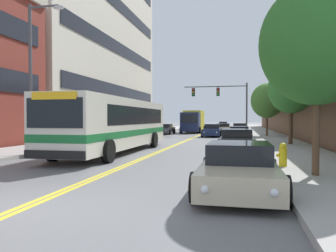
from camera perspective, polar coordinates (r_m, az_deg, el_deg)
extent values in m
plane|color=slate|center=(43.25, 6.45, -1.19)|extent=(240.00, 240.00, 0.00)
cube|color=#9E9B96|center=(44.60, -2.93, -1.00)|extent=(3.61, 106.00, 0.18)
cube|color=#9E9B96|center=(43.12, 16.15, -1.13)|extent=(3.61, 106.00, 0.18)
cube|color=yellow|center=(43.26, 6.32, -1.19)|extent=(0.14, 106.00, 0.01)
cube|color=yellow|center=(43.24, 6.58, -1.19)|extent=(0.14, 106.00, 0.01)
cube|color=beige|center=(43.73, -16.13, 18.83)|extent=(12.00, 28.83, 30.17)
cube|color=black|center=(39.30, -8.23, 5.89)|extent=(0.08, 26.52, 1.40)
cube|color=black|center=(40.02, -8.25, 13.08)|extent=(0.08, 26.52, 1.40)
cube|color=black|center=(41.34, -8.27, 19.92)|extent=(0.08, 26.52, 1.40)
cube|color=brown|center=(43.93, 24.10, 3.46)|extent=(8.00, 68.00, 7.24)
cube|color=#1E4C28|center=(43.22, 18.17, 2.59)|extent=(1.10, 61.20, 0.24)
cube|color=black|center=(43.34, 18.85, 4.68)|extent=(0.08, 61.20, 1.40)
cube|color=silver|center=(18.33, -9.10, 0.51)|extent=(2.54, 12.24, 2.55)
cube|color=#196B33|center=(18.34, -9.10, -1.09)|extent=(2.56, 12.26, 0.32)
cube|color=black|center=(18.90, -8.43, 1.77)|extent=(2.57, 9.55, 0.92)
cube|color=black|center=(12.81, -19.21, 2.17)|extent=(2.28, 0.04, 1.12)
cube|color=yellow|center=(12.83, -19.26, 5.02)|extent=(1.83, 0.06, 0.28)
cube|color=black|center=(12.87, -19.21, -4.77)|extent=(2.49, 0.08, 0.32)
cylinder|color=black|center=(15.24, -19.43, -3.95)|extent=(0.30, 1.00, 1.00)
cylinder|color=black|center=(14.05, -10.37, -4.33)|extent=(0.30, 1.00, 1.00)
cylinder|color=black|center=(21.98, -9.04, -2.30)|extent=(0.30, 1.00, 1.00)
cylinder|color=black|center=(21.17, -2.47, -2.42)|extent=(0.30, 1.00, 1.00)
cube|color=#232328|center=(33.21, -3.12, -1.12)|extent=(1.73, 4.12, 0.59)
cube|color=black|center=(33.35, -3.04, -0.23)|extent=(1.49, 1.81, 0.43)
cylinder|color=black|center=(32.24, -5.24, -1.44)|extent=(0.22, 0.67, 0.67)
cylinder|color=black|center=(31.75, -2.18, -1.48)|extent=(0.22, 0.67, 0.67)
cylinder|color=black|center=(34.68, -3.97, -1.25)|extent=(0.22, 0.67, 0.67)
cylinder|color=black|center=(34.23, -1.11, -1.28)|extent=(0.22, 0.67, 0.67)
sphere|color=silver|center=(31.38, -5.20, -1.21)|extent=(0.16, 0.16, 0.16)
sphere|color=silver|center=(31.04, -3.06, -1.23)|extent=(0.16, 0.16, 0.16)
cube|color=red|center=(35.36, -3.20, -0.92)|extent=(0.18, 0.04, 0.10)
cube|color=red|center=(35.05, -1.23, -0.94)|extent=(0.18, 0.04, 0.10)
cube|color=#38383D|center=(39.16, -0.55, -0.71)|extent=(1.70, 4.11, 0.65)
cube|color=black|center=(39.30, -0.49, 0.07)|extent=(1.46, 1.81, 0.41)
cylinder|color=black|center=(38.14, -2.25, -1.03)|extent=(0.22, 0.65, 0.65)
cylinder|color=black|center=(37.73, 0.31, -1.06)|extent=(0.22, 0.65, 0.65)
cylinder|color=black|center=(40.60, -1.35, -0.89)|extent=(0.22, 0.65, 0.65)
cylinder|color=black|center=(40.23, 1.07, -0.91)|extent=(0.22, 0.65, 0.65)
sphere|color=silver|center=(37.28, -2.15, -0.76)|extent=(0.16, 0.16, 0.16)
sphere|color=silver|center=(37.00, -0.36, -0.78)|extent=(0.16, 0.16, 0.16)
cube|color=red|center=(41.31, -0.74, -0.56)|extent=(0.18, 0.04, 0.10)
cube|color=red|center=(41.05, 0.93, -0.57)|extent=(0.18, 0.04, 0.10)
cube|color=beige|center=(8.67, 12.26, -8.02)|extent=(1.83, 4.50, 0.57)
cube|color=black|center=(8.78, 12.27, -4.43)|extent=(1.57, 1.98, 0.49)
cylinder|color=black|center=(7.38, 4.82, -10.63)|extent=(0.22, 0.70, 0.70)
cylinder|color=black|center=(7.38, 19.65, -10.70)|extent=(0.22, 0.70, 0.70)
cylinder|color=black|center=(10.11, 6.91, -7.39)|extent=(0.22, 0.70, 0.70)
cylinder|color=black|center=(10.11, 17.63, -7.44)|extent=(0.22, 0.70, 0.70)
sphere|color=silver|center=(6.47, 6.44, -10.95)|extent=(0.16, 0.16, 0.16)
sphere|color=silver|center=(6.46, 18.01, -11.01)|extent=(0.16, 0.16, 0.16)
cube|color=red|center=(10.92, 8.80, -5.93)|extent=(0.18, 0.04, 0.10)
cube|color=red|center=(10.92, 15.75, -5.96)|extent=(0.18, 0.04, 0.10)
cube|color=#475675|center=(27.62, 12.29, -1.63)|extent=(1.72, 4.76, 0.57)
cube|color=black|center=(27.79, 12.29, -0.54)|extent=(1.48, 2.09, 0.47)
cylinder|color=black|center=(26.17, 10.35, -2.08)|extent=(0.22, 0.69, 0.69)
cylinder|color=black|center=(26.17, 14.22, -2.10)|extent=(0.22, 0.69, 0.69)
cylinder|color=black|center=(29.11, 10.55, -1.74)|extent=(0.22, 0.69, 0.69)
cylinder|color=black|center=(29.11, 14.03, -1.76)|extent=(0.22, 0.69, 0.69)
sphere|color=silver|center=(25.23, 10.91, -1.84)|extent=(0.16, 0.16, 0.16)
sphere|color=silver|center=(25.23, 13.65, -1.85)|extent=(0.16, 0.16, 0.16)
cube|color=red|center=(30.01, 11.11, -1.34)|extent=(0.18, 0.04, 0.10)
cube|color=red|center=(30.01, 13.48, -1.35)|extent=(0.18, 0.04, 0.10)
cube|color=#B7B7BC|center=(46.07, 12.35, -0.48)|extent=(1.94, 4.48, 0.58)
cube|color=black|center=(46.23, 12.36, 0.18)|extent=(1.67, 1.97, 0.48)
cylinder|color=black|center=(44.70, 11.08, -0.71)|extent=(0.22, 0.65, 0.65)
cylinder|color=black|center=(44.70, 13.62, -0.73)|extent=(0.22, 0.65, 0.65)
cylinder|color=black|center=(47.47, 11.16, -0.60)|extent=(0.22, 0.65, 0.65)
cylinder|color=black|center=(47.47, 13.55, -0.61)|extent=(0.22, 0.65, 0.65)
sphere|color=silver|center=(43.81, 11.47, -0.53)|extent=(0.16, 0.16, 0.16)
sphere|color=silver|center=(43.81, 13.24, -0.54)|extent=(0.16, 0.16, 0.16)
cube|color=red|center=(48.32, 11.53, -0.36)|extent=(0.18, 0.04, 0.10)
cube|color=red|center=(48.32, 13.18, -0.37)|extent=(0.18, 0.04, 0.10)
cube|color=black|center=(18.82, 11.92, -2.88)|extent=(1.88, 4.63, 0.65)
cube|color=black|center=(18.98, 11.93, -1.20)|extent=(1.62, 2.04, 0.45)
cylinder|color=black|center=(17.44, 8.71, -3.76)|extent=(0.22, 0.68, 0.68)
cylinder|color=black|center=(17.42, 15.06, -3.79)|extent=(0.22, 0.68, 0.68)
cylinder|color=black|center=(20.30, 9.22, -3.05)|extent=(0.22, 0.68, 0.68)
cylinder|color=black|center=(20.28, 14.68, -3.08)|extent=(0.22, 0.68, 0.68)
sphere|color=silver|center=(16.51, 9.57, -3.34)|extent=(0.16, 0.16, 0.16)
sphere|color=silver|center=(16.50, 14.16, -3.37)|extent=(0.16, 0.16, 0.16)
cube|color=red|center=(21.16, 10.13, -2.33)|extent=(0.18, 0.04, 0.10)
cube|color=red|center=(21.15, 13.81, -2.35)|extent=(0.18, 0.04, 0.10)
cube|color=#19234C|center=(34.37, 7.73, -0.99)|extent=(1.74, 4.61, 0.64)
cube|color=black|center=(34.53, 7.76, -0.05)|extent=(1.50, 2.03, 0.48)
cylinder|color=black|center=(33.04, 5.98, -1.37)|extent=(0.22, 0.68, 0.68)
cylinder|color=black|center=(32.89, 9.08, -1.39)|extent=(0.22, 0.68, 0.68)
cylinder|color=black|center=(35.88, 6.49, -1.16)|extent=(0.22, 0.68, 0.68)
cylinder|color=black|center=(35.74, 9.34, -1.18)|extent=(0.22, 0.68, 0.68)
sphere|color=silver|center=(32.11, 6.31, -1.09)|extent=(0.16, 0.16, 0.16)
sphere|color=silver|center=(32.00, 8.48, -1.11)|extent=(0.16, 0.16, 0.16)
cube|color=red|center=(36.73, 7.04, -0.79)|extent=(0.18, 0.04, 0.10)
cube|color=red|center=(36.63, 9.00, -0.81)|extent=(0.18, 0.04, 0.10)
cube|color=maroon|center=(64.44, 9.60, 0.03)|extent=(1.71, 4.68, 0.61)
cube|color=black|center=(64.61, 9.61, 0.53)|extent=(1.47, 2.06, 0.50)
cylinder|color=black|center=(63.04, 8.74, -0.15)|extent=(0.22, 0.60, 0.60)
cylinder|color=black|center=(62.96, 10.34, -0.15)|extent=(0.22, 0.60, 0.60)
cylinder|color=black|center=(65.93, 8.90, -0.08)|extent=(0.22, 0.60, 0.60)
cylinder|color=black|center=(65.85, 10.42, -0.09)|extent=(0.22, 0.60, 0.60)
sphere|color=silver|center=(62.11, 8.95, 0.02)|extent=(0.16, 0.16, 0.16)
sphere|color=silver|center=(62.05, 10.05, 0.01)|extent=(0.16, 0.16, 0.16)
cube|color=red|center=(66.81, 9.17, 0.10)|extent=(0.18, 0.04, 0.10)
cube|color=red|center=(66.76, 10.23, 0.10)|extent=(0.18, 0.04, 0.10)
cube|color=#BCAD89|center=(43.69, 9.63, -0.54)|extent=(1.87, 4.17, 0.62)
cube|color=black|center=(43.84, 9.65, 0.16)|extent=(1.61, 1.83, 0.45)
cylinder|color=black|center=(42.46, 8.26, -0.82)|extent=(0.22, 0.63, 0.63)
cylinder|color=black|center=(42.37, 10.85, -0.84)|extent=(0.22, 0.63, 0.63)
cylinder|color=black|center=(45.04, 8.49, -0.70)|extent=(0.22, 0.63, 0.63)
cylinder|color=black|center=(44.95, 10.93, -0.72)|extent=(0.22, 0.63, 0.63)
sphere|color=silver|center=(41.63, 8.59, -0.59)|extent=(0.16, 0.16, 0.16)
sphere|color=silver|center=(41.56, 10.40, -0.60)|extent=(0.16, 0.16, 0.16)
cube|color=red|center=(45.82, 8.91, -0.42)|extent=(0.18, 0.04, 0.10)
cube|color=red|center=(45.75, 10.60, -0.43)|extent=(0.18, 0.04, 0.10)
cube|color=#19234C|center=(41.22, 3.90, 0.70)|extent=(2.31, 2.00, 2.39)
cube|color=black|center=(40.20, 3.69, 1.30)|extent=(1.96, 0.04, 1.05)
cube|color=yellow|center=(44.52, 4.54, 0.93)|extent=(2.36, 4.68, 2.67)
cylinder|color=black|center=(41.43, 2.28, -0.71)|extent=(0.28, 0.84, 0.84)
cylinder|color=black|center=(41.08, 5.54, -0.74)|extent=(0.28, 0.84, 0.84)
cylinder|color=black|center=(46.10, 3.31, -0.51)|extent=(0.28, 0.84, 0.84)
cylinder|color=black|center=(45.79, 6.24, -0.53)|extent=(0.28, 0.84, 0.84)
cylinder|color=#47474C|center=(37.00, 13.54, 2.87)|extent=(0.18, 0.18, 5.82)
cylinder|color=#47474C|center=(37.25, 8.18, 6.83)|extent=(6.94, 0.11, 0.11)
cube|color=black|center=(37.18, 8.71, 5.91)|extent=(0.34, 0.26, 0.92)
sphere|color=red|center=(37.04, 8.70, 6.35)|extent=(0.18, 0.18, 0.18)
sphere|color=yellow|center=(37.02, 8.69, 5.93)|extent=(0.18, 0.18, 0.18)
sphere|color=green|center=(36.99, 8.69, 5.50)|extent=(0.18, 0.18, 0.18)
cylinder|color=black|center=(37.22, 8.71, 6.72)|extent=(0.02, 0.02, 0.14)
cube|color=black|center=(37.45, 4.45, 5.88)|extent=(0.34, 0.26, 0.92)
sphere|color=red|center=(37.32, 4.41, 6.33)|extent=(0.18, 0.18, 0.18)
sphere|color=yellow|center=(37.30, 4.41, 5.90)|extent=(0.18, 0.18, 0.18)
sphere|color=green|center=(37.28, 4.41, 5.48)|extent=(0.18, 0.18, 0.18)
cylinder|color=black|center=(37.50, 4.45, 6.69)|extent=(0.02, 0.02, 0.14)
cylinder|color=#47474C|center=(17.02, -22.83, 7.16)|extent=(0.16, 0.16, 7.28)
cylinder|color=#47474C|center=(17.32, -20.78, 18.89)|extent=(1.51, 0.10, 0.10)
ellipsoid|color=#B2B2B7|center=(16.91, -18.51, 18.99)|extent=(0.56, 0.28, 0.20)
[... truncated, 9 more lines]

